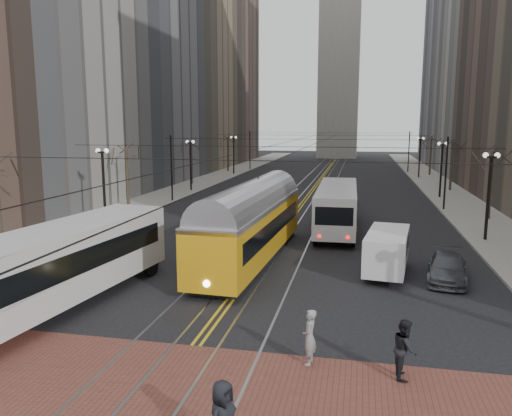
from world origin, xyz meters
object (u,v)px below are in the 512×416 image
at_px(cargo_van, 387,253).
at_px(transit_bus, 51,272).
at_px(pedestrian_b, 309,337).
at_px(sedan_parked, 447,268).
at_px(streetcar, 251,230).
at_px(sedan_silver, 344,196).
at_px(sedan_grey, 343,201).
at_px(pedestrian_c, 405,349).
at_px(rear_bus, 337,208).

bearing_deg(cargo_van, transit_bus, -141.46).
bearing_deg(pedestrian_b, sedan_parked, 152.81).
xyz_separation_m(transit_bus, cargo_van, (13.76, 8.27, -0.60)).
relative_size(streetcar, sedan_silver, 3.15).
bearing_deg(pedestrian_b, sedan_grey, -177.42).
height_order(transit_bus, sedan_silver, transit_bus).
bearing_deg(pedestrian_c, rear_bus, 6.68).
relative_size(streetcar, pedestrian_c, 7.99).
bearing_deg(sedan_silver, streetcar, -99.05).
relative_size(cargo_van, pedestrian_b, 2.77).
bearing_deg(pedestrian_b, cargo_van, 167.27).
relative_size(transit_bus, sedan_grey, 2.88).
bearing_deg(transit_bus, sedan_grey, 75.64).
xyz_separation_m(rear_bus, sedan_grey, (0.12, 9.17, -0.80)).
distance_m(streetcar, pedestrian_b, 12.81).
height_order(transit_bus, sedan_parked, transit_bus).
height_order(rear_bus, cargo_van, rear_bus).
relative_size(streetcar, sedan_parked, 3.28).
relative_size(sedan_grey, sedan_parked, 1.06).
bearing_deg(sedan_grey, pedestrian_c, -74.93).
bearing_deg(pedestrian_c, sedan_parked, -16.94).
distance_m(rear_bus, sedan_parked, 12.51).
distance_m(rear_bus, cargo_van, 10.90).
bearing_deg(transit_bus, streetcar, 63.33).
relative_size(sedan_silver, sedan_parked, 1.04).
relative_size(rear_bus, sedan_grey, 2.60).
distance_m(rear_bus, pedestrian_b, 21.14).
relative_size(rear_bus, pedestrian_b, 6.79).
bearing_deg(sedan_parked, pedestrian_c, -96.70).
height_order(cargo_van, sedan_parked, cargo_van).
distance_m(rear_bus, sedan_silver, 12.61).
bearing_deg(sedan_silver, rear_bus, -87.93).
distance_m(streetcar, pedestrian_c, 14.34).
height_order(transit_bus, pedestrian_b, transit_bus).
distance_m(transit_bus, sedan_parked, 18.40).
bearing_deg(rear_bus, transit_bus, -120.75).
bearing_deg(transit_bus, pedestrian_c, -4.16).
distance_m(transit_bus, cargo_van, 16.07).
relative_size(transit_bus, sedan_parked, 3.06).
height_order(sedan_grey, sedan_parked, sedan_grey).
relative_size(streetcar, cargo_van, 2.92).
bearing_deg(sedan_parked, rear_bus, 127.27).
relative_size(sedan_grey, pedestrian_b, 2.61).
bearing_deg(rear_bus, pedestrian_b, -90.59).
bearing_deg(pedestrian_c, cargo_van, -1.44).
xyz_separation_m(cargo_van, sedan_parked, (2.89, -0.52, -0.47)).
bearing_deg(streetcar, cargo_van, -6.81).
xyz_separation_m(sedan_grey, sedan_silver, (0.00, 3.41, -0.04)).
xyz_separation_m(sedan_parked, pedestrian_c, (-2.88, -10.43, 0.28)).
distance_m(transit_bus, sedan_silver, 33.12).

